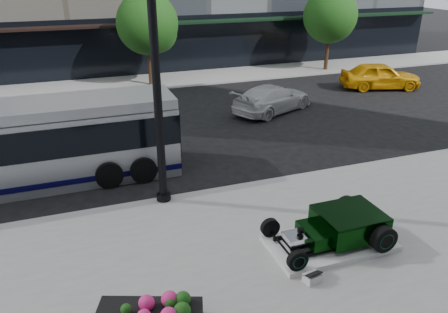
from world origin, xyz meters
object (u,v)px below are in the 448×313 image
object	(u,v)px
hot_rod	(342,225)
transit_bus	(1,148)
white_sedan	(273,98)
yellow_taxi	(380,76)
lamppost	(156,82)

from	to	relation	value
hot_rod	transit_bus	distance (m)	11.48
hot_rod	white_sedan	world-z (taller)	white_sedan
yellow_taxi	transit_bus	bearing A→B (deg)	124.67
hot_rod	lamppost	xyz separation A→B (m)	(-4.06, 4.08, 3.36)
lamppost	white_sedan	bearing A→B (deg)	45.21
transit_bus	yellow_taxi	xyz separation A→B (m)	(20.98, 6.64, -0.66)
hot_rod	white_sedan	distance (m)	12.30
hot_rod	lamppost	bearing A→B (deg)	134.83
white_sedan	yellow_taxi	size ratio (longest dim) A/B	1.02
hot_rod	white_sedan	bearing A→B (deg)	73.13
transit_bus	yellow_taxi	size ratio (longest dim) A/B	2.50
hot_rod	yellow_taxi	bearing A→B (deg)	48.88
transit_bus	white_sedan	bearing A→B (deg)	20.40
transit_bus	white_sedan	world-z (taller)	transit_bus
lamppost	yellow_taxi	world-z (taller)	lamppost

